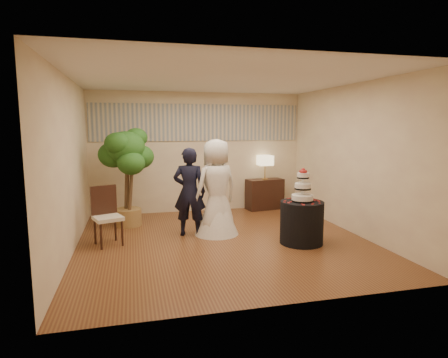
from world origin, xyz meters
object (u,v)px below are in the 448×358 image
object	(u,v)px
cake_table	(302,222)
groom	(189,192)
console	(265,194)
table_lamp	(265,167)
side_chair	(108,216)
wedding_cake	(303,185)
bride	(216,187)
ficus_tree	(127,176)

from	to	relation	value
cake_table	groom	bearing A→B (deg)	152.25
groom	console	world-z (taller)	groom
groom	table_lamp	bearing A→B (deg)	-122.65
console	side_chair	distance (m)	4.09
wedding_cake	cake_table	bearing A→B (deg)	-90.00
cake_table	bride	bearing A→B (deg)	145.31
groom	side_chair	bearing A→B (deg)	27.23
cake_table	side_chair	bearing A→B (deg)	167.84
bride	table_lamp	distance (m)	2.44
cake_table	table_lamp	size ratio (longest dim) A/B	1.28
cake_table	console	world-z (taller)	console
bride	table_lamp	xyz separation A→B (m)	(1.62, 1.82, 0.14)
side_chair	groom	bearing A→B (deg)	-10.33
cake_table	table_lamp	bearing A→B (deg)	83.41
bride	console	distance (m)	2.49
wedding_cake	side_chair	size ratio (longest dim) A/B	0.58
bride	wedding_cake	bearing A→B (deg)	124.60
side_chair	wedding_cake	bearing A→B (deg)	-32.36
bride	table_lamp	world-z (taller)	bride
groom	cake_table	xyz separation A→B (m)	(1.80, -0.95, -0.45)
cake_table	side_chair	size ratio (longest dim) A/B	0.74
wedding_cake	side_chair	xyz separation A→B (m)	(-3.24, 0.70, -0.52)
cake_table	ficus_tree	bearing A→B (deg)	146.56
bride	table_lamp	size ratio (longest dim) A/B	3.08
cake_table	side_chair	xyz separation A→B (m)	(-3.24, 0.70, 0.13)
groom	wedding_cake	distance (m)	2.05
table_lamp	bride	bearing A→B (deg)	-131.64
groom	bride	world-z (taller)	bride
cake_table	table_lamp	xyz separation A→B (m)	(0.31, 2.72, 0.66)
bride	cake_table	size ratio (longest dim) A/B	2.42
console	table_lamp	distance (m)	0.66
table_lamp	wedding_cake	bearing A→B (deg)	-96.59
ficus_tree	wedding_cake	bearing A→B (deg)	-33.44
bride	ficus_tree	distance (m)	1.92
bride	cake_table	world-z (taller)	bride
groom	wedding_cake	bearing A→B (deg)	169.61
side_chair	table_lamp	bearing A→B (deg)	9.49
side_chair	console	bearing A→B (deg)	9.49
table_lamp	side_chair	xyz separation A→B (m)	(-3.55, -2.03, -0.53)
ficus_tree	side_chair	xyz separation A→B (m)	(-0.31, -1.23, -0.51)
groom	bride	xyz separation A→B (m)	(0.50, -0.05, 0.07)
table_lamp	ficus_tree	xyz separation A→B (m)	(-3.24, -0.79, -0.02)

